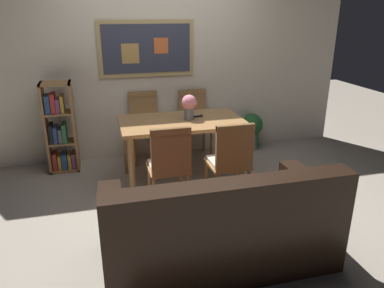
# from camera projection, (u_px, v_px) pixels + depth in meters

# --- Properties ---
(ground_plane) EXTENTS (12.00, 12.00, 0.00)m
(ground_plane) POSITION_uv_depth(u_px,v_px,m) (189.00, 202.00, 3.89)
(ground_plane) COLOR gray
(wall_back_with_painting) EXTENTS (5.20, 0.14, 2.60)m
(wall_back_with_painting) POSITION_uv_depth(u_px,v_px,m) (160.00, 60.00, 4.84)
(wall_back_with_painting) COLOR beige
(wall_back_with_painting) RESTS_ON ground_plane
(dining_table) EXTENTS (1.41, 0.82, 0.74)m
(dining_table) POSITION_uv_depth(u_px,v_px,m) (182.00, 129.00, 4.22)
(dining_table) COLOR #9E7042
(dining_table) RESTS_ON ground_plane
(dining_chair_near_right) EXTENTS (0.40, 0.41, 0.91)m
(dining_chair_near_right) POSITION_uv_depth(u_px,v_px,m) (231.00, 158.00, 3.65)
(dining_chair_near_right) COLOR #9E7042
(dining_chair_near_right) RESTS_ON ground_plane
(dining_chair_near_left) EXTENTS (0.40, 0.41, 0.91)m
(dining_chair_near_left) POSITION_uv_depth(u_px,v_px,m) (169.00, 162.00, 3.55)
(dining_chair_near_left) COLOR #9E7042
(dining_chair_near_left) RESTS_ON ground_plane
(dining_chair_far_left) EXTENTS (0.40, 0.41, 0.91)m
(dining_chair_far_left) POSITION_uv_depth(u_px,v_px,m) (145.00, 121.00, 4.86)
(dining_chair_far_left) COLOR #9E7042
(dining_chair_far_left) RESTS_ON ground_plane
(dining_chair_far_right) EXTENTS (0.40, 0.41, 0.91)m
(dining_chair_far_right) POSITION_uv_depth(u_px,v_px,m) (194.00, 118.00, 4.99)
(dining_chair_far_right) COLOR #9E7042
(dining_chair_far_right) RESTS_ON ground_plane
(leather_couch) EXTENTS (1.80, 0.84, 0.84)m
(leather_couch) POSITION_uv_depth(u_px,v_px,m) (220.00, 229.00, 2.85)
(leather_couch) COLOR black
(leather_couch) RESTS_ON ground_plane
(bookshelf) EXTENTS (0.36, 0.28, 1.13)m
(bookshelf) POSITION_uv_depth(u_px,v_px,m) (60.00, 131.00, 4.51)
(bookshelf) COLOR #9E7042
(bookshelf) RESTS_ON ground_plane
(potted_ivy) EXTENTS (0.31, 0.31, 0.53)m
(potted_ivy) POSITION_uv_depth(u_px,v_px,m) (252.00, 129.00, 5.30)
(potted_ivy) COLOR #B2ADA3
(potted_ivy) RESTS_ON ground_plane
(flower_vase) EXTENTS (0.19, 0.18, 0.29)m
(flower_vase) POSITION_uv_depth(u_px,v_px,m) (189.00, 105.00, 4.16)
(flower_vase) COLOR slate
(flower_vase) RESTS_ON dining_table
(tv_remote) EXTENTS (0.16, 0.05, 0.02)m
(tv_remote) POSITION_uv_depth(u_px,v_px,m) (196.00, 116.00, 4.31)
(tv_remote) COLOR black
(tv_remote) RESTS_ON dining_table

